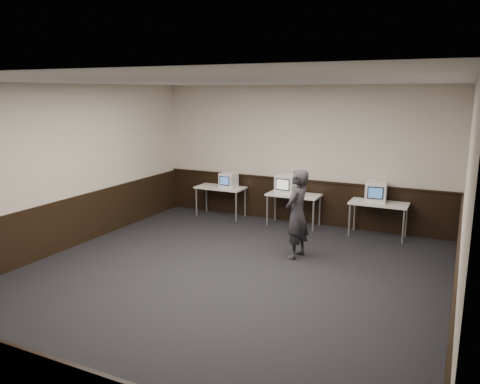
% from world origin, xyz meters
% --- Properties ---
extents(floor, '(8.00, 8.00, 0.00)m').
position_xyz_m(floor, '(0.00, 0.00, 0.00)').
color(floor, black).
rests_on(floor, ground).
extents(ceiling, '(8.00, 8.00, 0.00)m').
position_xyz_m(ceiling, '(0.00, 0.00, 3.20)').
color(ceiling, white).
rests_on(ceiling, back_wall).
extents(back_wall, '(7.00, 0.00, 7.00)m').
position_xyz_m(back_wall, '(0.00, 4.00, 1.60)').
color(back_wall, beige).
rests_on(back_wall, ground).
extents(left_wall, '(0.00, 8.00, 8.00)m').
position_xyz_m(left_wall, '(-3.50, 0.00, 1.60)').
color(left_wall, beige).
rests_on(left_wall, ground).
extents(right_wall, '(0.00, 8.00, 8.00)m').
position_xyz_m(right_wall, '(3.50, 0.00, 1.60)').
color(right_wall, beige).
rests_on(right_wall, ground).
extents(wainscot_back, '(6.98, 0.04, 1.00)m').
position_xyz_m(wainscot_back, '(0.00, 3.98, 0.50)').
color(wainscot_back, black).
rests_on(wainscot_back, back_wall).
extents(wainscot_left, '(0.04, 7.98, 1.00)m').
position_xyz_m(wainscot_left, '(-3.48, 0.00, 0.50)').
color(wainscot_left, black).
rests_on(wainscot_left, left_wall).
extents(wainscot_right, '(0.04, 7.98, 1.00)m').
position_xyz_m(wainscot_right, '(3.48, 0.00, 0.50)').
color(wainscot_right, black).
rests_on(wainscot_right, right_wall).
extents(wainscot_rail, '(6.98, 0.06, 0.04)m').
position_xyz_m(wainscot_rail, '(0.00, 3.96, 1.02)').
color(wainscot_rail, black).
rests_on(wainscot_rail, wainscot_back).
extents(desk_left, '(1.20, 0.60, 0.75)m').
position_xyz_m(desk_left, '(-1.90, 3.60, 0.68)').
color(desk_left, silver).
rests_on(desk_left, ground).
extents(desk_center, '(1.20, 0.60, 0.75)m').
position_xyz_m(desk_center, '(0.00, 3.60, 0.68)').
color(desk_center, silver).
rests_on(desk_center, ground).
extents(desk_right, '(1.20, 0.60, 0.75)m').
position_xyz_m(desk_right, '(1.90, 3.60, 0.68)').
color(desk_right, silver).
rests_on(desk_right, ground).
extents(emac_left, '(0.38, 0.41, 0.36)m').
position_xyz_m(emac_left, '(-1.68, 3.59, 0.93)').
color(emac_left, white).
rests_on(emac_left, desk_left).
extents(emac_center, '(0.46, 0.50, 0.44)m').
position_xyz_m(emac_center, '(-0.18, 3.62, 0.97)').
color(emac_center, white).
rests_on(emac_center, desk_center).
extents(emac_right, '(0.48, 0.50, 0.43)m').
position_xyz_m(emac_right, '(1.82, 3.65, 0.97)').
color(emac_right, white).
rests_on(emac_right, desk_right).
extents(person, '(0.50, 0.67, 1.67)m').
position_xyz_m(person, '(0.76, 1.63, 0.84)').
color(person, '#28262C').
rests_on(person, ground).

